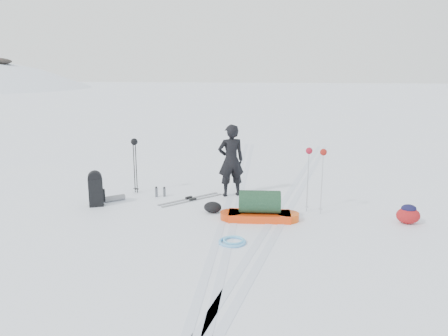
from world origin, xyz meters
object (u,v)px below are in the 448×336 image
(skier, at_px, (231,160))
(ski_poles_black, at_px, (135,148))
(pulk_sled, at_px, (260,209))
(expedition_rucksack, at_px, (98,189))

(skier, relative_size, ski_poles_black, 1.27)
(pulk_sled, relative_size, ski_poles_black, 1.20)
(pulk_sled, distance_m, expedition_rucksack, 3.81)
(expedition_rucksack, bearing_deg, skier, -2.49)
(ski_poles_black, bearing_deg, expedition_rucksack, -134.89)
(expedition_rucksack, xyz_separation_m, ski_poles_black, (0.47, 1.18, 0.77))
(skier, xyz_separation_m, pulk_sled, (0.88, -1.70, -0.66))
(expedition_rucksack, distance_m, ski_poles_black, 1.48)
(skier, height_order, expedition_rucksack, skier)
(skier, bearing_deg, expedition_rucksack, 1.28)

